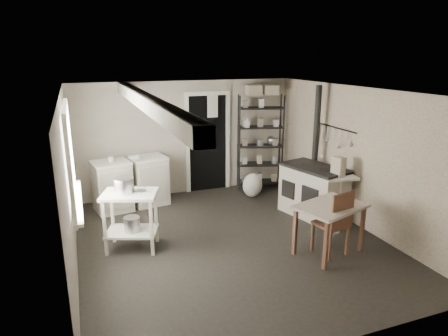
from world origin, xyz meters
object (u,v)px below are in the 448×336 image
object	(u,v)px
stockpot	(124,188)
chair	(331,222)
shelf_rack	(260,145)
stove	(313,192)
base_cabinets	(131,183)
flour_sack	(252,185)
work_table	(329,228)
prep_table	(131,224)

from	to	relation	value
stockpot	chair	distance (m)	3.01
stockpot	shelf_rack	bearing A→B (deg)	31.71
shelf_rack	chair	world-z (taller)	shelf_rack
stove	base_cabinets	bearing A→B (deg)	137.36
shelf_rack	flour_sack	world-z (taller)	shelf_rack
shelf_rack	stove	size ratio (longest dim) A/B	1.73
shelf_rack	stockpot	bearing A→B (deg)	-131.62
stockpot	base_cabinets	size ratio (longest dim) A/B	0.22
work_table	base_cabinets	bearing A→B (deg)	130.04
shelf_rack	chair	distance (m)	3.13
flour_sack	base_cabinets	bearing A→B (deg)	172.56
prep_table	work_table	distance (m)	2.88
chair	work_table	bearing A→B (deg)	111.97
chair	flour_sack	xyz separation A→B (m)	(-0.06, 2.58, -0.24)
stove	work_table	xyz separation A→B (m)	(-0.56, -1.29, -0.06)
base_cabinets	chair	distance (m)	3.78
prep_table	shelf_rack	bearing A→B (deg)	32.89
stove	shelf_rack	bearing A→B (deg)	82.42
shelf_rack	work_table	distance (m)	3.13
prep_table	work_table	bearing A→B (deg)	-23.01
stockpot	chair	bearing A→B (deg)	-23.69
work_table	shelf_rack	bearing A→B (deg)	83.62
chair	stockpot	bearing A→B (deg)	146.40
base_cabinets	flour_sack	bearing A→B (deg)	-17.62
stockpot	work_table	distance (m)	3.01
chair	prep_table	bearing A→B (deg)	146.80
shelf_rack	stove	xyz separation A→B (m)	(0.22, -1.77, -0.51)
prep_table	base_cabinets	size ratio (longest dim) A/B	0.62
shelf_rack	flour_sack	size ratio (longest dim) A/B	4.11
prep_table	work_table	xyz separation A→B (m)	(2.65, -1.13, -0.02)
stove	flour_sack	bearing A→B (deg)	100.76
shelf_rack	flour_sack	xyz separation A→B (m)	(-0.39, -0.50, -0.71)
stove	prep_table	bearing A→B (deg)	168.31
prep_table	flour_sack	world-z (taller)	prep_table
flour_sack	prep_table	bearing A→B (deg)	-151.12
prep_table	shelf_rack	distance (m)	3.61
base_cabinets	shelf_rack	size ratio (longest dim) A/B	0.71
prep_table	flour_sack	bearing A→B (deg)	28.88
base_cabinets	work_table	world-z (taller)	base_cabinets
base_cabinets	work_table	xyz separation A→B (m)	(2.41, -2.87, -0.08)
prep_table	stove	distance (m)	3.22
prep_table	base_cabinets	xyz separation A→B (m)	(0.24, 1.75, 0.06)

